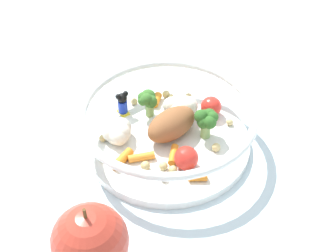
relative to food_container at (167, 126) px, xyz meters
name	(u,v)px	position (x,y,z in m)	size (l,w,h in m)	color
ground_plane	(162,144)	(0.00, 0.01, -0.03)	(2.40, 2.40, 0.00)	silver
food_container	(167,126)	(0.00, 0.00, 0.00)	(0.23, 0.23, 0.07)	white
loose_apple	(90,241)	(-0.15, 0.14, 0.01)	(0.08, 0.08, 0.09)	#BC3828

